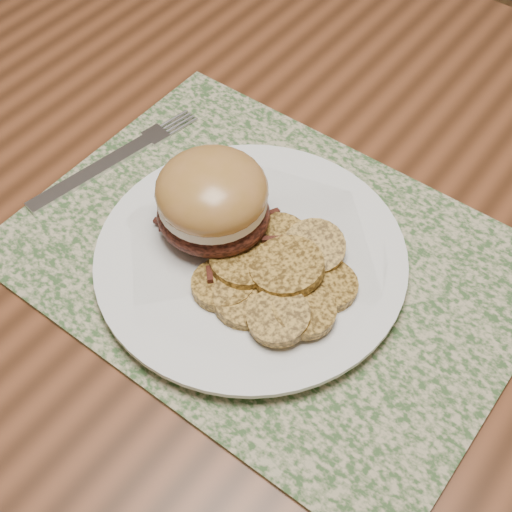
{
  "coord_description": "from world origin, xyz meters",
  "views": [
    {
      "loc": [
        0.32,
        -0.38,
        1.26
      ],
      "look_at": [
        0.1,
        -0.08,
        0.79
      ],
      "focal_mm": 50.0,
      "sensor_mm": 36.0,
      "label": 1
    }
  ],
  "objects": [
    {
      "name": "roasted_potatoes",
      "position": [
        0.12,
        -0.08,
        0.78
      ],
      "size": [
        0.15,
        0.15,
        0.03
      ],
      "color": "#B18334",
      "rests_on": "dinner_plate"
    },
    {
      "name": "placemat",
      "position": [
        0.09,
        -0.05,
        0.75
      ],
      "size": [
        0.45,
        0.33,
        0.0
      ],
      "primitive_type": "cube",
      "color": "#36542B",
      "rests_on": "dining_table"
    },
    {
      "name": "pork_sandwich",
      "position": [
        0.04,
        -0.07,
        0.81
      ],
      "size": [
        0.12,
        0.12,
        0.08
      ],
      "rotation": [
        0.0,
        0.0,
        0.28
      ],
      "color": "black",
      "rests_on": "dinner_plate"
    },
    {
      "name": "dining_table",
      "position": [
        0.0,
        0.0,
        0.67
      ],
      "size": [
        1.5,
        0.9,
        0.75
      ],
      "color": "brown",
      "rests_on": "ground"
    },
    {
      "name": "ground",
      "position": [
        0.0,
        0.0,
        0.0
      ],
      "size": [
        3.5,
        3.5,
        0.0
      ],
      "primitive_type": "plane",
      "color": "brown",
      "rests_on": "ground"
    },
    {
      "name": "fork",
      "position": [
        -0.11,
        -0.05,
        0.76
      ],
      "size": [
        0.05,
        0.2,
        0.0
      ],
      "rotation": [
        0.0,
        0.0,
        -0.18
      ],
      "color": "silver",
      "rests_on": "placemat"
    },
    {
      "name": "dinner_plate",
      "position": [
        0.08,
        -0.07,
        0.76
      ],
      "size": [
        0.26,
        0.26,
        0.02
      ],
      "primitive_type": "cylinder",
      "color": "white",
      "rests_on": "placemat"
    }
  ]
}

